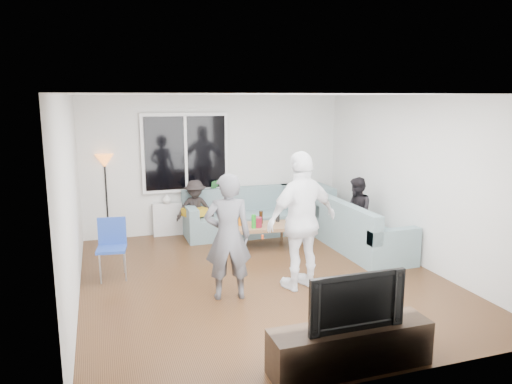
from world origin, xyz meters
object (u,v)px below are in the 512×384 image
object	(u,v)px
coffee_table	(260,236)
sofa_right_section	(363,227)
sofa_back_section	(246,212)
side_chair	(112,250)
spectator_right	(356,213)
television	(352,298)
spectator_back	(195,209)
player_right	(302,221)
floor_lamp	(107,198)
player_left	(228,237)
tv_console	(350,347)

from	to	relation	value
coffee_table	sofa_right_section	bearing A→B (deg)	-24.27
sofa_back_section	side_chair	xyz separation A→B (m)	(-2.49, -1.60, 0.01)
sofa_back_section	sofa_right_section	xyz separation A→B (m)	(1.58, -1.61, 0.00)
spectator_right	television	world-z (taller)	spectator_right
sofa_back_section	spectator_right	distance (m)	2.10
sofa_back_section	coffee_table	distance (m)	0.92
coffee_table	spectator_right	distance (m)	1.71
sofa_back_section	television	xyz separation A→B (m)	(-0.41, -4.77, 0.29)
coffee_table	spectator_back	xyz separation A→B (m)	(-0.94, 0.92, 0.34)
side_chair	sofa_right_section	bearing A→B (deg)	7.79
side_chair	player_right	world-z (taller)	player_right
sofa_right_section	television	distance (m)	3.75
side_chair	spectator_right	distance (m)	4.08
player_right	side_chair	bearing A→B (deg)	-39.61
player_right	sofa_right_section	bearing A→B (deg)	-159.10
floor_lamp	spectator_back	world-z (taller)	floor_lamp
floor_lamp	player_left	xyz separation A→B (m)	(1.41, -3.25, 0.04)
spectator_right	tv_console	xyz separation A→B (m)	(-1.99, -3.40, -0.39)
side_chair	floor_lamp	size ratio (longest dim) A/B	0.55
coffee_table	spectator_back	world-z (taller)	spectator_back
side_chair	tv_console	distance (m)	3.80
coffee_table	floor_lamp	distance (m)	2.89
television	sofa_back_section	bearing A→B (deg)	85.03
sofa_back_section	television	size ratio (longest dim) A/B	2.38
player_left	spectator_right	distance (m)	3.02
spectator_back	spectator_right	bearing A→B (deg)	-24.15
player_right	tv_console	xyz separation A→B (m)	(-0.36, -2.02, -0.72)
sofa_right_section	spectator_back	xyz separation A→B (m)	(-2.53, 1.64, 0.12)
sofa_right_section	tv_console	distance (m)	3.74
tv_console	television	size ratio (longest dim) A/B	1.66
player_left	coffee_table	bearing A→B (deg)	-110.36
sofa_right_section	side_chair	xyz separation A→B (m)	(-4.07, 0.01, 0.01)
side_chair	television	xyz separation A→B (m)	(2.08, -3.17, 0.29)
sofa_right_section	player_right	distance (m)	2.06
player_left	television	world-z (taller)	player_left
side_chair	spectator_right	bearing A→B (deg)	11.06
spectator_back	tv_console	bearing A→B (deg)	-78.71
coffee_table	player_left	distance (m)	2.26
sofa_back_section	television	world-z (taller)	television
side_chair	player_right	size ratio (longest dim) A/B	0.46
sofa_back_section	tv_console	distance (m)	4.79
sofa_right_section	floor_lamp	world-z (taller)	floor_lamp
sofa_right_section	spectator_right	xyz separation A→B (m)	(0.00, 0.23, 0.19)
sofa_right_section	television	xyz separation A→B (m)	(-1.99, -3.16, 0.29)
spectator_right	spectator_back	bearing A→B (deg)	-100.23
side_chair	spectator_back	distance (m)	2.24
tv_console	spectator_back	bearing A→B (deg)	96.44
sofa_back_section	player_left	size ratio (longest dim) A/B	1.40
player_right	television	world-z (taller)	player_right
player_left	spectator_right	size ratio (longest dim) A/B	1.34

